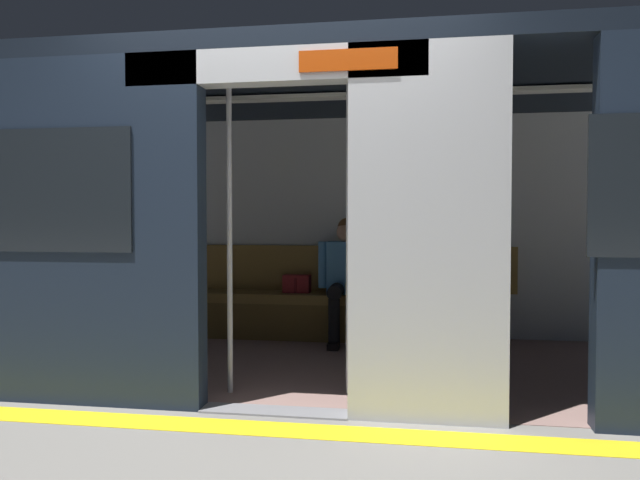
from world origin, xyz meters
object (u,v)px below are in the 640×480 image
train_car (304,175)px  grab_pole_far (349,233)px  book (382,293)px  person_seated (347,271)px  bench_seat (330,305)px  handbag (297,284)px  grab_pole_door (230,233)px

train_car → grab_pole_far: bearing=121.1°
book → grab_pole_far: grab_pole_far is taller
train_car → person_seated: bearing=-102.4°
bench_seat → handbag: handbag is taller
grab_pole_door → handbag: bearing=-91.5°
bench_seat → grab_pole_door: grab_pole_door is taller
bench_seat → person_seated: person_seated is taller
bench_seat → book: size_ratio=13.09×
train_car → handbag: size_ratio=24.62×
train_car → grab_pole_door: 1.02m
person_seated → grab_pole_door: bearing=73.3°
handbag → book: (-0.83, 0.02, -0.07)m
handbag → grab_pole_far: grab_pole_far is taller
grab_pole_door → grab_pole_far: 0.79m
bench_seat → grab_pole_door: (0.39, 1.90, 0.73)m
handbag → grab_pole_door: size_ratio=0.12×
grab_pole_door → train_car: bearing=-111.4°
person_seated → handbag: size_ratio=4.49×
book → handbag: bearing=-32.1°
handbag → book: handbag is taller
person_seated → grab_pole_door: (0.55, 1.85, 0.40)m
handbag → book: size_ratio=1.18×
grab_pole_far → handbag: bearing=-68.5°
person_seated → handbag: person_seated is taller
train_car → bench_seat: bearing=-92.9°
bench_seat → grab_pole_door: 2.08m
train_car → person_seated: (-0.22, -1.00, -0.84)m
person_seated → grab_pole_door: size_ratio=0.55×
person_seated → book: (-0.33, -0.10, -0.21)m
book → grab_pole_far: bearing=55.7°
bench_seat → handbag: size_ratio=11.07×
grab_pole_far → grab_pole_door: bearing=8.8°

